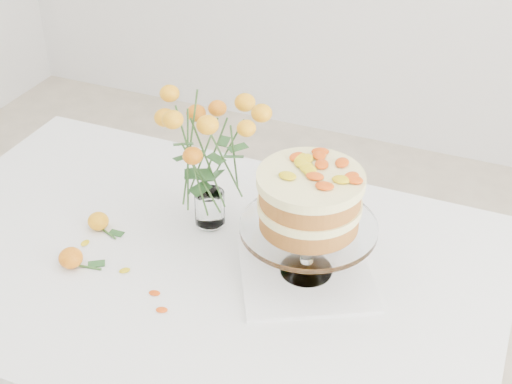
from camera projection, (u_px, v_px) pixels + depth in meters
table at (194, 285)px, 1.70m from camera, size 1.43×0.93×0.76m
napkin at (306, 272)px, 1.61m from camera, size 0.39×0.39×0.01m
cake_stand at (309, 205)px, 1.50m from camera, size 0.30×0.30×0.27m
rose_vase at (207, 148)px, 1.64m from camera, size 0.32×0.32×0.37m
loose_rose_near at (98, 221)px, 1.74m from camera, size 0.09×0.05×0.04m
loose_rose_far at (71, 258)px, 1.62m from camera, size 0.10×0.06×0.05m
stray_petal_a at (125, 271)px, 1.62m from camera, size 0.03×0.02×0.00m
stray_petal_b at (155, 293)px, 1.55m from camera, size 0.03×0.02×0.00m
stray_petal_c at (162, 310)px, 1.51m from camera, size 0.03×0.02×0.00m
stray_petal_d at (85, 243)px, 1.70m from camera, size 0.03×0.02×0.00m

